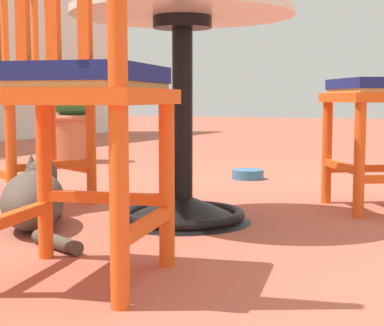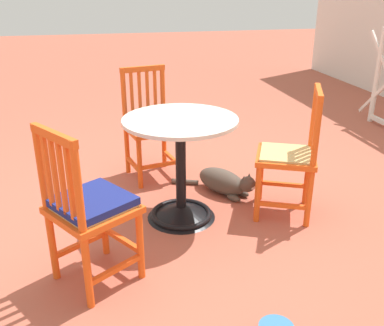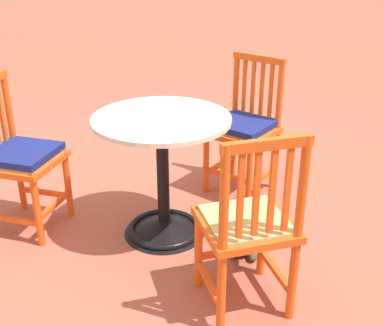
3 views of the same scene
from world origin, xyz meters
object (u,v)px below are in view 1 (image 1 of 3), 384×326
at_px(terracotta_planter, 73,114).
at_px(pet_water_bowl, 248,174).
at_px(cafe_table, 182,140).
at_px(tabby_cat, 35,198).
at_px(orange_chair_by_planter, 29,97).
at_px(orange_chair_near_fence, 71,90).

bearing_deg(terracotta_planter, pet_water_bowl, -103.84).
relative_size(cafe_table, tabby_cat, 1.34).
relative_size(orange_chair_by_planter, terracotta_planter, 1.47).
bearing_deg(terracotta_planter, orange_chair_by_planter, -149.13).
bearing_deg(tabby_cat, cafe_table, -54.85).
distance_m(cafe_table, terracotta_planter, 2.24).
xyz_separation_m(cafe_table, orange_chair_near_fence, (-0.76, -0.10, 0.16)).
distance_m(cafe_table, orange_chair_near_fence, 0.78).
bearing_deg(cafe_table, orange_chair_near_fence, -172.38).
bearing_deg(pet_water_bowl, cafe_table, -169.73).
bearing_deg(orange_chair_by_planter, cafe_table, -97.19).
height_order(tabby_cat, terracotta_planter, terracotta_planter).
distance_m(orange_chair_by_planter, tabby_cat, 0.61).
bearing_deg(cafe_table, orange_chair_by_planter, 82.81).
xyz_separation_m(cafe_table, tabby_cat, (-0.29, 0.41, -0.19)).
distance_m(orange_chair_by_planter, terracotta_planter, 1.69).
bearing_deg(terracotta_planter, cafe_table, -133.67).
bearing_deg(pet_water_bowl, terracotta_planter, 76.16).
distance_m(orange_chair_near_fence, terracotta_planter, 2.88).
xyz_separation_m(orange_chair_near_fence, terracotta_planter, (2.30, 1.72, -0.12)).
relative_size(tabby_cat, terracotta_planter, 0.92).
bearing_deg(tabby_cat, orange_chair_near_fence, -132.72).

